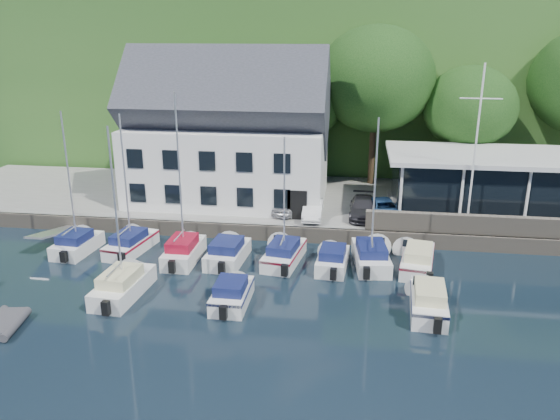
% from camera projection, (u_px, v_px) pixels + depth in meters
% --- Properties ---
extents(ground, '(180.00, 180.00, 0.00)m').
position_uv_depth(ground, '(299.00, 332.00, 24.76)').
color(ground, black).
rests_on(ground, ground).
extents(quay, '(60.00, 13.00, 1.00)m').
position_uv_depth(quay, '(324.00, 205.00, 41.04)').
color(quay, gray).
rests_on(quay, ground).
extents(quay_face, '(60.00, 0.30, 1.00)m').
position_uv_depth(quay_face, '(318.00, 235.00, 34.94)').
color(quay_face, '#6F6759').
rests_on(quay_face, ground).
extents(hillside, '(160.00, 75.00, 16.00)m').
position_uv_depth(hillside, '(344.00, 65.00, 80.49)').
color(hillside, '#2B5921').
rests_on(hillside, ground).
extents(field_patch, '(50.00, 30.00, 0.30)m').
position_uv_depth(field_patch, '(400.00, 8.00, 84.37)').
color(field_patch, '#5A6231').
rests_on(field_patch, hillside).
extents(harbor_building, '(14.40, 8.20, 8.70)m').
position_uv_depth(harbor_building, '(228.00, 141.00, 39.50)').
color(harbor_building, white).
rests_on(harbor_building, quay).
extents(club_pavilion, '(13.20, 7.20, 4.10)m').
position_uv_depth(club_pavilion, '(484.00, 183.00, 37.38)').
color(club_pavilion, black).
rests_on(club_pavilion, quay).
extents(seawall, '(18.00, 0.50, 1.20)m').
position_uv_depth(seawall, '(514.00, 226.00, 33.38)').
color(seawall, '#6F6759').
rests_on(seawall, quay).
extents(gangway, '(1.20, 6.00, 1.40)m').
position_uv_depth(gangway, '(61.00, 241.00, 35.40)').
color(gangway, silver).
rests_on(gangway, ground).
extents(car_silver, '(2.58, 3.95, 1.25)m').
position_uv_depth(car_silver, '(291.00, 204.00, 37.54)').
color(car_silver, silver).
rests_on(car_silver, quay).
extents(car_white, '(1.32, 3.64, 1.19)m').
position_uv_depth(car_white, '(313.00, 209.00, 36.53)').
color(car_white, silver).
rests_on(car_white, quay).
extents(car_dgrey, '(1.86, 4.36, 1.25)m').
position_uv_depth(car_dgrey, '(363.00, 207.00, 36.78)').
color(car_dgrey, '#2C2B30').
rests_on(car_dgrey, quay).
extents(car_blue, '(2.48, 4.14, 1.33)m').
position_uv_depth(car_blue, '(384.00, 209.00, 36.43)').
color(car_blue, '#305A92').
rests_on(car_blue, quay).
extents(flagpole, '(2.45, 0.20, 10.22)m').
position_uv_depth(flagpole, '(475.00, 150.00, 33.08)').
color(flagpole, white).
rests_on(flagpole, quay).
extents(tree_1, '(7.94, 7.94, 10.85)m').
position_uv_depth(tree_1, '(197.00, 115.00, 44.26)').
color(tree_1, black).
rests_on(tree_1, quay).
extents(tree_2, '(7.62, 7.62, 10.42)m').
position_uv_depth(tree_2, '(299.00, 118.00, 44.05)').
color(tree_2, black).
rests_on(tree_2, quay).
extents(tree_3, '(9.14, 9.14, 12.49)m').
position_uv_depth(tree_3, '(374.00, 107.00, 42.97)').
color(tree_3, black).
rests_on(tree_3, quay).
extents(tree_4, '(7.00, 7.00, 9.56)m').
position_uv_depth(tree_4, '(468.00, 129.00, 41.82)').
color(tree_4, black).
rests_on(tree_4, quay).
extents(boat_r1_0, '(2.36, 5.17, 8.33)m').
position_uv_depth(boat_r1_0, '(70.00, 187.00, 32.30)').
color(boat_r1_0, silver).
rests_on(boat_r1_0, ground).
extents(boat_r1_1, '(2.72, 6.04, 8.24)m').
position_uv_depth(boat_r1_1, '(126.00, 187.00, 32.43)').
color(boat_r1_1, silver).
rests_on(boat_r1_1, ground).
extents(boat_r1_2, '(1.84, 5.74, 9.14)m').
position_uv_depth(boat_r1_2, '(180.00, 186.00, 30.99)').
color(boat_r1_2, silver).
rests_on(boat_r1_2, ground).
extents(boat_r1_3, '(2.44, 5.61, 1.42)m').
position_uv_depth(boat_r1_3, '(228.00, 250.00, 32.05)').
color(boat_r1_3, silver).
rests_on(boat_r1_3, ground).
extents(boat_r1_4, '(2.74, 6.14, 8.36)m').
position_uv_depth(boat_r1_4, '(284.00, 194.00, 30.86)').
color(boat_r1_4, silver).
rests_on(boat_r1_4, ground).
extents(boat_r1_5, '(2.13, 5.03, 1.35)m').
position_uv_depth(boat_r1_5, '(333.00, 257.00, 31.16)').
color(boat_r1_5, silver).
rests_on(boat_r1_5, ground).
extents(boat_r1_6, '(2.72, 6.36, 8.64)m').
position_uv_depth(boat_r1_6, '(374.00, 194.00, 30.46)').
color(boat_r1_6, silver).
rests_on(boat_r1_6, ground).
extents(boat_r1_7, '(2.83, 6.55, 1.39)m').
position_uv_depth(boat_r1_7, '(418.00, 257.00, 31.15)').
color(boat_r1_7, silver).
rests_on(boat_r1_7, ground).
extents(boat_r2_1, '(2.37, 6.34, 9.01)m').
position_uv_depth(boat_r2_1, '(116.00, 213.00, 26.74)').
color(boat_r2_1, silver).
rests_on(boat_r2_1, ground).
extents(boat_r2_2, '(1.84, 4.77, 1.36)m').
position_uv_depth(boat_r2_2, '(232.00, 292.00, 27.08)').
color(boat_r2_2, silver).
rests_on(boat_r2_2, ground).
extents(boat_r2_4, '(2.18, 6.01, 1.50)m').
position_uv_depth(boat_r2_4, '(429.00, 298.00, 26.29)').
color(boat_r2_4, silver).
rests_on(boat_r2_4, ground).
extents(dinghy_1, '(2.03, 2.93, 0.63)m').
position_uv_depth(dinghy_1, '(4.00, 322.00, 24.97)').
color(dinghy_1, '#3D3C42').
rests_on(dinghy_1, ground).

